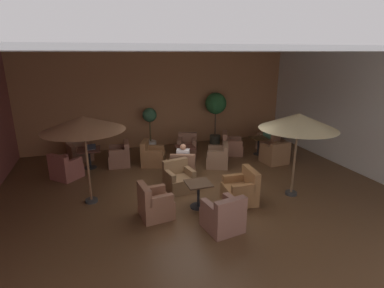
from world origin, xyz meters
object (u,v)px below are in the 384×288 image
at_px(cafe_table_front_right, 185,151).
at_px(armchair_rear_right_east, 268,141).
at_px(armchair_mid_center_south, 179,180).
at_px(armchair_front_right_north, 152,156).
at_px(patron_blue_shirt, 269,131).
at_px(armchair_front_left_north, 120,157).
at_px(armchair_rear_right_north, 275,154).
at_px(armchair_rear_right_south, 231,146).
at_px(armchair_front_right_east, 183,168).
at_px(patio_umbrella_tall_red, 298,122).
at_px(potted_tree_mid_left, 150,124).
at_px(armchair_front_left_east, 80,151).
at_px(armchair_front_right_south, 218,158).
at_px(cafe_table_front_left, 89,154).
at_px(iced_drink_cup, 89,148).
at_px(cafe_table_mid_center, 198,190).
at_px(armchair_front_right_west, 187,147).
at_px(open_laptop, 91,148).
at_px(armchair_mid_center_north, 223,216).
at_px(armchair_front_left_south, 66,169).
at_px(cafe_table_rear_right, 259,142).
at_px(patio_umbrella_center_beige, 83,124).
at_px(armchair_mid_center_east, 241,190).
at_px(potted_tree_left_corner, 216,107).
at_px(armchair_mid_center_west, 155,204).

relative_size(cafe_table_front_right, armchair_rear_right_east, 0.64).
distance_m(cafe_table_front_right, armchair_mid_center_south, 2.00).
distance_m(armchair_front_right_north, patron_blue_shirt, 4.96).
xyz_separation_m(armchair_front_left_north, armchair_rear_right_north, (5.30, -1.42, -0.01)).
xyz_separation_m(armchair_rear_right_south, patron_blue_shirt, (1.76, 0.20, 0.40)).
bearing_deg(armchair_front_right_east, patio_umbrella_tall_red, -38.34).
relative_size(armchair_rear_right_east, potted_tree_mid_left, 0.61).
bearing_deg(armchair_front_left_east, armchair_front_right_south, -24.68).
distance_m(armchair_front_right_east, armchair_front_right_south, 1.59).
bearing_deg(cafe_table_front_right, cafe_table_front_left, 167.31).
xyz_separation_m(cafe_table_front_right, iced_drink_cup, (-3.18, 0.70, 0.21)).
bearing_deg(cafe_table_mid_center, armchair_front_right_west, 77.10).
bearing_deg(potted_tree_mid_left, open_laptop, -147.31).
bearing_deg(cafe_table_front_left, armchair_rear_right_north, -13.25).
height_order(armchair_rear_right_east, potted_tree_mid_left, potted_tree_mid_left).
distance_m(cafe_table_front_right, iced_drink_cup, 3.26).
distance_m(armchair_mid_center_north, iced_drink_cup, 5.63).
bearing_deg(iced_drink_cup, armchair_mid_center_south, -46.16).
height_order(armchair_front_right_west, armchair_rear_right_south, armchair_rear_right_south).
height_order(armchair_front_left_east, cafe_table_front_right, armchair_front_left_east).
xyz_separation_m(cafe_table_front_left, potted_tree_mid_left, (2.35, 1.42, 0.54)).
distance_m(cafe_table_front_right, patio_umbrella_tall_red, 4.11).
relative_size(cafe_table_front_left, armchair_front_right_east, 0.81).
relative_size(armchair_front_left_south, cafe_table_front_right, 1.55).
relative_size(armchair_front_right_south, potted_tree_mid_left, 0.59).
bearing_deg(armchair_front_right_west, armchair_front_right_north, -155.32).
relative_size(armchair_front_left_east, armchair_front_right_north, 0.97).
distance_m(armchair_mid_center_south, cafe_table_rear_right, 4.32).
xyz_separation_m(armchair_front_right_east, armchair_front_right_west, (0.79, 2.17, -0.00)).
height_order(cafe_table_front_left, armchair_front_left_south, armchair_front_left_south).
bearing_deg(armchair_mid_center_north, armchair_front_right_east, 90.98).
relative_size(patio_umbrella_center_beige, open_laptop, 6.90).
distance_m(armchair_mid_center_east, patron_blue_shirt, 5.08).
bearing_deg(armchair_front_left_north, potted_tree_left_corner, 19.75).
relative_size(armchair_mid_center_west, cafe_table_rear_right, 1.28).
height_order(armchair_front_left_east, armchair_rear_right_north, armchair_front_left_east).
bearing_deg(armchair_front_right_north, cafe_table_front_right, -19.61).
bearing_deg(open_laptop, armchair_front_left_north, -1.28).
xyz_separation_m(cafe_table_mid_center, armchair_rear_right_north, (3.65, 2.23, -0.15)).
bearing_deg(armchair_front_right_south, armchair_front_right_north, 158.75).
bearing_deg(armchair_rear_right_east, potted_tree_left_corner, 145.70).
bearing_deg(patio_umbrella_center_beige, patio_umbrella_tall_red, -12.97).
distance_m(cafe_table_front_left, armchair_rear_right_north, 6.48).
bearing_deg(open_laptop, armchair_mid_center_north, -60.03).
relative_size(cafe_table_front_right, patio_umbrella_tall_red, 0.29).
height_order(armchair_front_right_north, armchair_mid_center_north, same).
relative_size(armchair_rear_right_east, patio_umbrella_center_beige, 0.45).
height_order(cafe_table_front_left, armchair_rear_right_north, armchair_rear_right_north).
height_order(armchair_front_right_south, armchair_front_right_west, armchair_front_right_west).
xyz_separation_m(armchair_front_left_east, armchair_mid_center_east, (4.18, -4.74, -0.01)).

